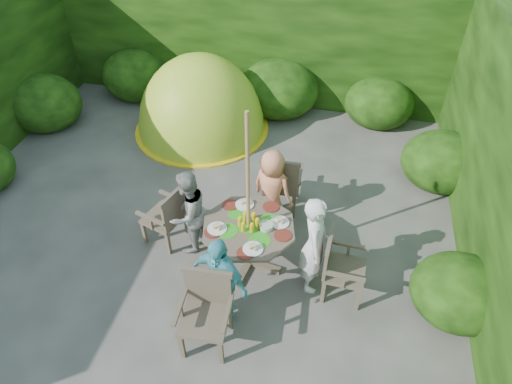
% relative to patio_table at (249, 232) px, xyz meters
% --- Properties ---
extents(ground, '(60.00, 60.00, 0.00)m').
position_rel_patio_table_xyz_m(ground, '(-0.93, 0.44, -0.56)').
color(ground, '#43403C').
rests_on(ground, ground).
extents(hedge_enclosure, '(9.00, 9.00, 2.50)m').
position_rel_patio_table_xyz_m(hedge_enclosure, '(-0.93, 1.77, 0.69)').
color(hedge_enclosure, black).
rests_on(hedge_enclosure, ground).
extents(patio_table, '(1.31, 1.31, 0.79)m').
position_rel_patio_table_xyz_m(patio_table, '(0.00, 0.00, 0.00)').
color(patio_table, '#463A2E').
rests_on(patio_table, ground).
extents(parasol_pole, '(0.05, 0.05, 2.20)m').
position_rel_patio_table_xyz_m(parasol_pole, '(-0.00, -0.00, 0.54)').
color(parasol_pole, olive).
rests_on(parasol_pole, ground).
extents(garden_chair_right, '(0.48, 0.53, 0.85)m').
position_rel_patio_table_xyz_m(garden_chair_right, '(1.09, -0.19, -0.10)').
color(garden_chair_right, '#463A2E').
rests_on(garden_chair_right, ground).
extents(garden_chair_left, '(0.57, 0.61, 0.84)m').
position_rel_patio_table_xyz_m(garden_chair_left, '(-1.10, 0.17, -0.11)').
color(garden_chair_left, '#463A2E').
rests_on(garden_chair_left, ground).
extents(garden_chair_back, '(0.56, 0.50, 0.91)m').
position_rel_patio_table_xyz_m(garden_chair_back, '(0.19, 1.08, -0.07)').
color(garden_chair_back, '#463A2E').
rests_on(garden_chair_back, ground).
extents(garden_chair_front, '(0.55, 0.50, 0.88)m').
position_rel_patio_table_xyz_m(garden_chair_front, '(-0.20, -1.09, -0.09)').
color(garden_chair_front, '#463A2E').
rests_on(garden_chair_front, ground).
extents(child_right, '(0.35, 0.50, 1.32)m').
position_rel_patio_table_xyz_m(child_right, '(0.79, -0.13, 0.10)').
color(child_right, white).
rests_on(child_right, ground).
extents(child_left, '(0.64, 0.70, 1.19)m').
position_rel_patio_table_xyz_m(child_left, '(-0.79, 0.13, 0.04)').
color(child_left, gray).
rests_on(child_left, ground).
extents(child_back, '(0.67, 0.56, 1.18)m').
position_rel_patio_table_xyz_m(child_back, '(0.12, 0.79, 0.03)').
color(child_back, '#E88760').
rests_on(child_back, ground).
extents(child_front, '(0.76, 0.54, 1.20)m').
position_rel_patio_table_xyz_m(child_front, '(-0.13, -0.79, 0.04)').
color(child_front, '#50AFBB').
rests_on(child_front, ground).
extents(dome_tent, '(2.74, 2.74, 2.68)m').
position_rel_patio_table_xyz_m(dome_tent, '(-1.53, 2.82, -0.56)').
color(dome_tent, '#9DCF27').
rests_on(dome_tent, ground).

